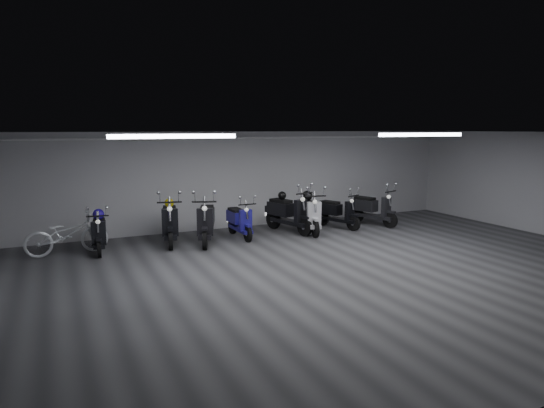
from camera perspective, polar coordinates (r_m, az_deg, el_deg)
name	(u,v)px	position (r m, az deg, el deg)	size (l,w,h in m)	color
floor	(335,271)	(9.89, 7.61, -8.02)	(14.00, 10.00, 0.01)	#353537
ceiling	(338,133)	(9.46, 7.96, 8.48)	(14.00, 10.00, 0.01)	gray
back_wall	(245,180)	(14.02, -3.29, 2.95)	(14.00, 0.01, 2.80)	#ACACAF
fluor_strip_left	(174,136)	(9.21, -11.68, 7.97)	(2.40, 0.18, 0.08)	white
fluor_strip_right	(421,135)	(12.09, 17.50, 7.95)	(2.40, 0.18, 0.08)	white
conduit	(245,138)	(13.86, -3.21, 7.93)	(0.05, 0.05, 13.60)	white
scooter_0	(99,227)	(11.87, -20.06, -2.66)	(0.53, 1.59, 1.18)	black
scooter_1	(170,216)	(12.18, -12.18, -1.40)	(0.64, 1.93, 1.44)	black
scooter_3	(206,215)	(12.07, -7.91, -1.36)	(0.65, 1.94, 1.45)	black
scooter_4	(240,215)	(12.63, -3.91, -1.37)	(0.54, 1.63, 1.21)	navy
scooter_5	(289,207)	(13.26, 1.99, -0.34)	(0.65, 1.95, 1.45)	black
scooter_6	(309,208)	(13.24, 4.51, -0.51)	(0.62, 1.87, 1.39)	silver
scooter_7	(338,207)	(13.95, 7.88, -0.37)	(0.56, 1.68, 1.25)	black
scooter_9	(373,203)	(14.56, 12.04, 0.09)	(0.60, 1.80, 1.34)	black
bicycle	(66,230)	(11.91, -23.45, -2.85)	(0.64, 1.80, 1.17)	white
helmet_0	(169,203)	(12.40, -12.24, 0.13)	(0.24, 0.24, 0.24)	#C3B20B
helmet_1	(98,214)	(12.03, -20.11, -1.18)	(0.27, 0.27, 0.27)	#1B0B83
helmet_2	(307,196)	(13.44, 4.23, 0.98)	(0.29, 0.29, 0.29)	black
helmet_3	(282,195)	(13.42, 1.22, 1.03)	(0.24, 0.24, 0.24)	black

